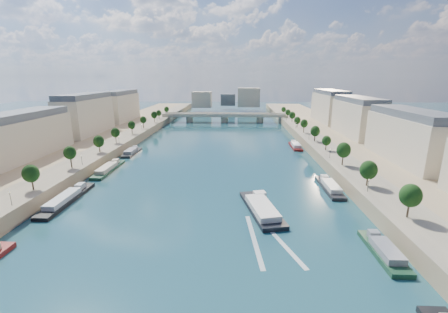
{
  "coord_description": "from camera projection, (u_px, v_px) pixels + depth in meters",
  "views": [
    {
      "loc": [
        10.73,
        -45.52,
        40.45
      ],
      "look_at": [
        5.25,
        86.25,
        5.0
      ],
      "focal_mm": 24.0,
      "sensor_mm": 36.0,
      "label": 1
    }
  ],
  "objects": [
    {
      "name": "trees_right",
      "position": [
        321.0,
        136.0,
        156.06
      ],
      "size": [
        4.8,
        268.8,
        8.26
      ],
      "color": "#382B1E",
      "rests_on": "ground"
    },
    {
      "name": "buildings_right",
      "position": [
        379.0,
        124.0,
        155.24
      ],
      "size": [
        16.0,
        226.0,
        23.2
      ],
      "color": "#BFB193",
      "rests_on": "ground"
    },
    {
      "name": "buildings_left",
      "position": [
        60.0,
        122.0,
        162.07
      ],
      "size": [
        16.0,
        226.0,
        23.2
      ],
      "color": "#BFB193",
      "rests_on": "ground"
    },
    {
      "name": "quay_right",
      "position": [
        360.0,
        156.0,
        147.8
      ],
      "size": [
        44.0,
        520.0,
        5.0
      ],
      "primitive_type": "cube",
      "color": "#9E8460",
      "rests_on": "ground"
    },
    {
      "name": "wake",
      "position": [
        267.0,
        240.0,
        76.56
      ],
      "size": [
        13.21,
        25.99,
        0.04
      ],
      "color": "silver",
      "rests_on": "ground"
    },
    {
      "name": "ground",
      "position": [
        215.0,
        159.0,
        151.34
      ],
      "size": [
        700.0,
        700.0,
        0.0
      ],
      "primitive_type": "plane",
      "color": "#0B2B31",
      "rests_on": "ground"
    },
    {
      "name": "moored_barges_right",
      "position": [
        343.0,
        202.0,
        97.11
      ],
      "size": [
        5.0,
        162.45,
        3.6
      ],
      "color": "black",
      "rests_on": "ground"
    },
    {
      "name": "pave_right",
      "position": [
        330.0,
        150.0,
        147.74
      ],
      "size": [
        14.0,
        520.0,
        0.1
      ],
      "primitive_type": "cube",
      "color": "gray",
      "rests_on": "quay_right"
    },
    {
      "name": "quay_left",
      "position": [
        75.0,
        153.0,
        153.59
      ],
      "size": [
        44.0,
        520.0,
        5.0
      ],
      "primitive_type": "cube",
      "color": "#9E8460",
      "rests_on": "ground"
    },
    {
      "name": "moored_barges_left",
      "position": [
        87.0,
        185.0,
        112.84
      ],
      "size": [
        5.0,
        121.92,
        3.6
      ],
      "color": "maroon",
      "rests_on": "ground"
    },
    {
      "name": "pave_left",
      "position": [
        103.0,
        148.0,
        152.32
      ],
      "size": [
        14.0,
        520.0,
        0.1
      ],
      "primitive_type": "cube",
      "color": "gray",
      "rests_on": "quay_left"
    },
    {
      "name": "skyline",
      "position": [
        230.0,
        98.0,
        359.22
      ],
      "size": [
        79.0,
        42.0,
        22.0
      ],
      "color": "#BFB193",
      "rests_on": "ground"
    },
    {
      "name": "lamps_right",
      "position": [
        318.0,
        143.0,
        152.04
      ],
      "size": [
        0.36,
        200.36,
        4.28
      ],
      "color": "black",
      "rests_on": "ground"
    },
    {
      "name": "trees_left",
      "position": [
        108.0,
        137.0,
        152.76
      ],
      "size": [
        4.8,
        268.8,
        8.26
      ],
      "color": "#382B1E",
      "rests_on": "ground"
    },
    {
      "name": "lamps_left",
      "position": [
        103.0,
        147.0,
        141.78
      ],
      "size": [
        0.36,
        200.36,
        4.28
      ],
      "color": "black",
      "rests_on": "ground"
    },
    {
      "name": "bridge",
      "position": [
        225.0,
        117.0,
        271.13
      ],
      "size": [
        112.0,
        12.0,
        8.15
      ],
      "color": "#C1B79E",
      "rests_on": "ground"
    },
    {
      "name": "tour_barge",
      "position": [
        262.0,
        208.0,
        92.35
      ],
      "size": [
        13.27,
        27.7,
        3.71
      ],
      "rotation": [
        0.0,
        0.0,
        0.22
      ],
      "color": "black",
      "rests_on": "ground"
    }
  ]
}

